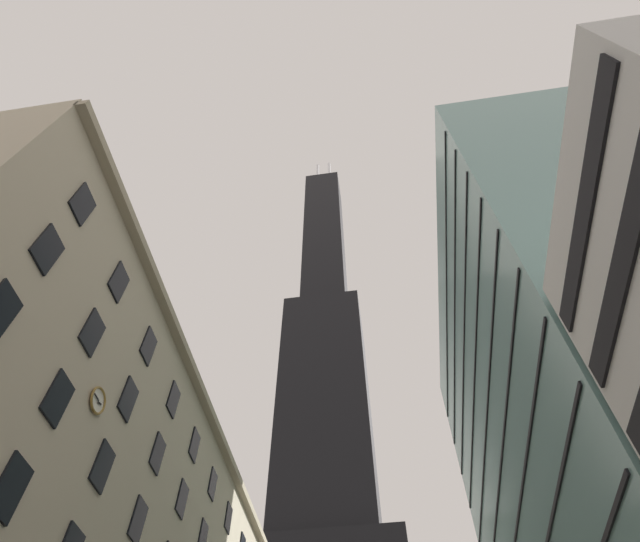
{
  "coord_description": "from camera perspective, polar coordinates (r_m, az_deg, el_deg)",
  "views": [
    {
      "loc": [
        2.84,
        -12.74,
        1.47
      ],
      "look_at": [
        -0.78,
        11.87,
        36.24
      ],
      "focal_mm": 29.31,
      "sensor_mm": 36.0,
      "label": 1
    }
  ],
  "objects": [
    {
      "name": "dark_skyscraper",
      "position": [
        121.38,
        0.82,
        -21.0
      ],
      "size": [
        29.82,
        29.82,
        228.67
      ],
      "color": "black",
      "rests_on": "ground"
    },
    {
      "name": "glass_office_midrise",
      "position": [
        45.5,
        28.41,
        -17.44
      ],
      "size": [
        14.94,
        38.24,
        49.18
      ],
      "color": "gray",
      "rests_on": "ground"
    }
  ]
}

